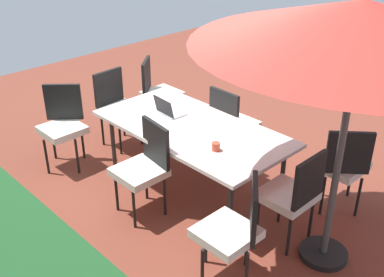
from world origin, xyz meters
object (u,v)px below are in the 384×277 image
at_px(chair_northwest, 234,228).
at_px(chair_east, 117,105).
at_px(dining_table, 192,130).
at_px(chair_northeast, 63,123).
at_px(chair_southwest, 343,163).
at_px(chair_south, 232,121).
at_px(laptop, 169,110).
at_px(chair_north, 144,165).
at_px(chair_west, 293,193).
at_px(chair_southeast, 158,90).
at_px(cup, 216,146).
at_px(patio_umbrella, 362,25).

bearing_deg(chair_northwest, chair_east, -146.14).
height_order(dining_table, chair_northwest, chair_northwest).
relative_size(chair_northwest, chair_northeast, 1.00).
bearing_deg(chair_southwest, chair_south, -38.88).
bearing_deg(laptop, chair_northeast, 43.63).
xyz_separation_m(chair_north, chair_west, (-1.32, -0.67, 0.00)).
relative_size(dining_table, chair_south, 2.23).
height_order(chair_southeast, chair_northeast, same).
distance_m(chair_northwest, chair_east, 2.82).
distance_m(chair_east, laptop, 1.00).
bearing_deg(cup, chair_south, -57.11).
height_order(chair_east, chair_south, same).
bearing_deg(chair_southeast, chair_north, -174.56).
xyz_separation_m(chair_east, laptop, (-0.97, -0.04, 0.23)).
bearing_deg(chair_north, chair_west, 34.44).
height_order(chair_south, chair_northeast, same).
xyz_separation_m(patio_umbrella, laptop, (2.13, -0.00, -1.36)).
distance_m(laptop, cup, 0.98).
relative_size(chair_east, chair_west, 1.00).
relative_size(chair_northeast, cup, 11.78).
bearing_deg(chair_southwest, chair_southeast, -40.60).
distance_m(dining_table, chair_northeast, 1.61).
xyz_separation_m(chair_south, chair_southwest, (-1.43, -0.08, 0.00)).
distance_m(dining_table, cup, 0.58).
relative_size(chair_southeast, chair_south, 1.00).
height_order(chair_northwest, cup, chair_northwest).
height_order(chair_west, cup, chair_west).
bearing_deg(patio_umbrella, chair_north, 23.32).
bearing_deg(chair_southeast, chair_northwest, -159.16).
distance_m(chair_north, laptop, 0.88).
xyz_separation_m(chair_east, chair_southwest, (-2.78, -0.78, 0.00)).
height_order(patio_umbrella, laptop, patio_umbrella).
relative_size(chair_north, chair_west, 1.00).
relative_size(patio_umbrella, chair_northeast, 2.56).
bearing_deg(cup, dining_table, -19.93).
xyz_separation_m(chair_southeast, chair_south, (-1.38, 0.01, 0.00)).
height_order(dining_table, patio_umbrella, patio_umbrella).
distance_m(chair_northwest, chair_northeast, 2.73).
bearing_deg(cup, laptop, -13.21).
relative_size(chair_northwest, chair_east, 1.00).
bearing_deg(patio_umbrella, chair_northwest, 64.28).
distance_m(dining_table, chair_east, 1.39).
relative_size(chair_southeast, cup, 11.78).
bearing_deg(patio_umbrella, laptop, -0.04).
relative_size(patio_umbrella, laptop, 7.42).
relative_size(chair_northwest, chair_south, 1.00).
bearing_deg(dining_table, chair_northwest, 149.09).
distance_m(chair_northwest, laptop, 1.94).
distance_m(chair_south, laptop, 0.80).
bearing_deg(cup, chair_northeast, 16.75).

